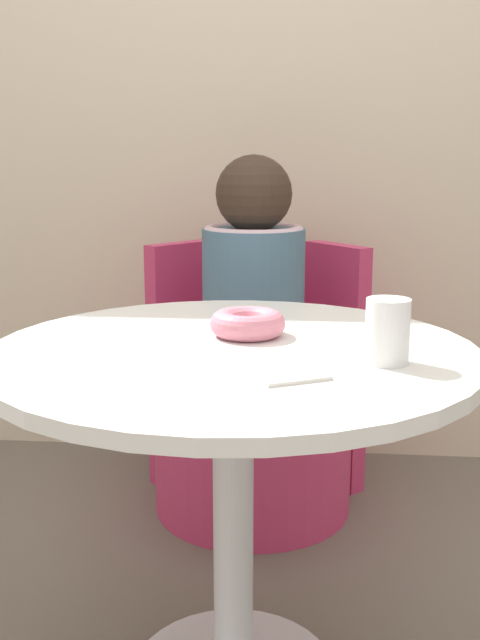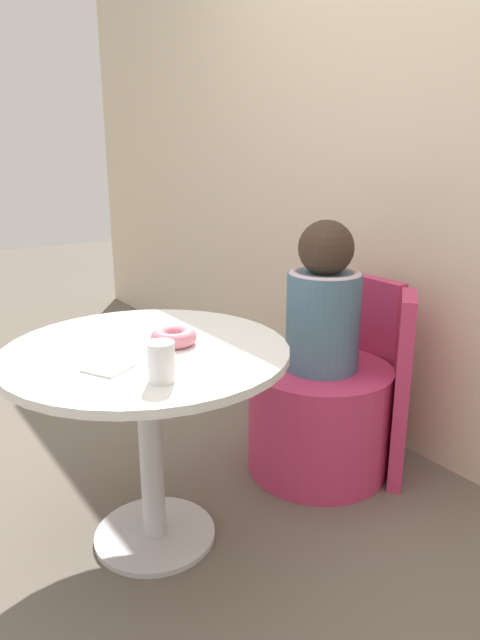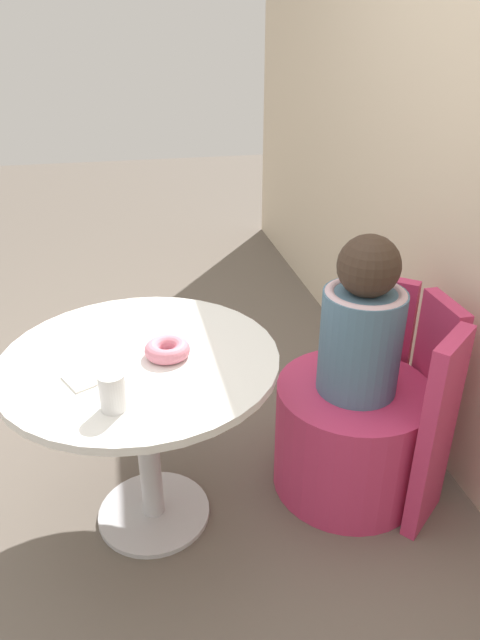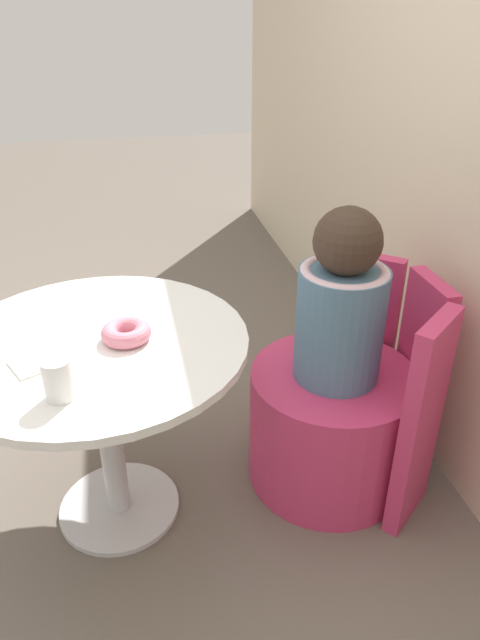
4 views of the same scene
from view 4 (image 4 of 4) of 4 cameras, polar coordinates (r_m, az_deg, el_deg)
ground_plane at (r=1.97m, az=-11.31°, el=-18.88°), size 12.00×12.00×0.00m
round_table at (r=1.67m, az=-13.68°, el=-5.64°), size 0.83×0.83×0.64m
tub_chair at (r=1.96m, az=8.97°, el=-10.34°), size 0.54×0.54×0.42m
booth_backrest at (r=1.96m, az=15.49°, el=-5.86°), size 0.64×0.23×0.71m
child_figure at (r=1.71m, az=10.13°, el=1.55°), size 0.27×0.27×0.55m
donut at (r=1.57m, az=-11.32°, el=-1.25°), size 0.14×0.14×0.05m
cup at (r=1.37m, az=-17.73°, el=-5.65°), size 0.07×0.07×0.10m
paper_napkin at (r=1.54m, az=-19.96°, el=-4.18°), size 0.14×0.14×0.01m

